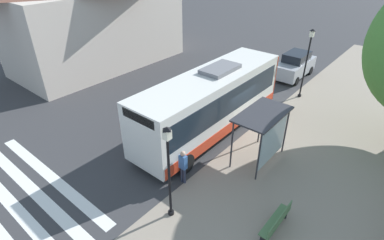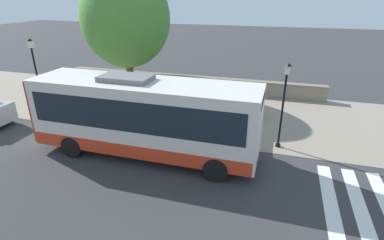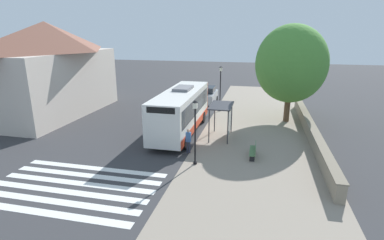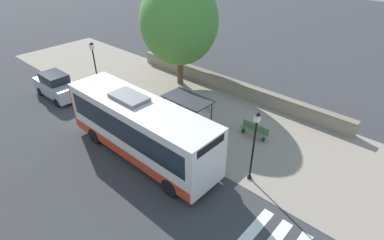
{
  "view_description": "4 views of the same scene",
  "coord_description": "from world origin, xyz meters",
  "px_view_note": "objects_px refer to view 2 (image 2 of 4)",
  "views": [
    {
      "loc": [
        -6.73,
        12.88,
        9.35
      ],
      "look_at": [
        1.61,
        2.85,
        1.55
      ],
      "focal_mm": 28.0,
      "sensor_mm": 36.0,
      "label": 1
    },
    {
      "loc": [
        12.83,
        6.74,
        6.9
      ],
      "look_at": [
        1.13,
        3.22,
        1.72
      ],
      "focal_mm": 28.0,
      "sensor_mm": 36.0,
      "label": 2
    },
    {
      "loc": [
        -4.46,
        23.89,
        8.0
      ],
      "look_at": [
        0.6,
        1.91,
        1.34
      ],
      "focal_mm": 28.0,
      "sensor_mm": 36.0,
      "label": 3
    },
    {
      "loc": [
        10.19,
        12.74,
        11.17
      ],
      "look_at": [
        -0.63,
        3.01,
        2.09
      ],
      "focal_mm": 28.0,
      "sensor_mm": 36.0,
      "label": 4
    }
  ],
  "objects_px": {
    "street_lamp_near": "(284,99)",
    "shade_tree": "(126,19)",
    "bus": "(144,116)",
    "street_lamp_far": "(37,73)",
    "pedestrian": "(242,131)",
    "bus_shelter": "(181,89)",
    "bench": "(247,109)"
  },
  "relations": [
    {
      "from": "pedestrian",
      "to": "bus_shelter",
      "type": "bearing_deg",
      "value": -117.65
    },
    {
      "from": "pedestrian",
      "to": "shade_tree",
      "type": "xyz_separation_m",
      "value": [
        -7.07,
        -9.41,
        4.27
      ]
    },
    {
      "from": "bus_shelter",
      "to": "bus",
      "type": "bearing_deg",
      "value": -8.9
    },
    {
      "from": "street_lamp_far",
      "to": "pedestrian",
      "type": "bearing_deg",
      "value": 87.38
    },
    {
      "from": "bench",
      "to": "street_lamp_near",
      "type": "xyz_separation_m",
      "value": [
        3.53,
        1.94,
        1.97
      ]
    },
    {
      "from": "bus_shelter",
      "to": "bench",
      "type": "relative_size",
      "value": 1.61
    },
    {
      "from": "pedestrian",
      "to": "street_lamp_far",
      "type": "relative_size",
      "value": 0.37
    },
    {
      "from": "shade_tree",
      "to": "street_lamp_far",
      "type": "bearing_deg",
      "value": -19.57
    },
    {
      "from": "pedestrian",
      "to": "street_lamp_near",
      "type": "height_order",
      "value": "street_lamp_near"
    },
    {
      "from": "street_lamp_far",
      "to": "bus_shelter",
      "type": "bearing_deg",
      "value": 99.41
    },
    {
      "from": "bus",
      "to": "street_lamp_far",
      "type": "height_order",
      "value": "street_lamp_far"
    },
    {
      "from": "bus_shelter",
      "to": "shade_tree",
      "type": "bearing_deg",
      "value": -131.72
    },
    {
      "from": "street_lamp_near",
      "to": "street_lamp_far",
      "type": "relative_size",
      "value": 0.88
    },
    {
      "from": "bus",
      "to": "bus_shelter",
      "type": "relative_size",
      "value": 3.34
    },
    {
      "from": "bus",
      "to": "street_lamp_near",
      "type": "xyz_separation_m",
      "value": [
        -2.45,
        5.85,
        0.55
      ]
    },
    {
      "from": "bus_shelter",
      "to": "pedestrian",
      "type": "distance_m",
      "value": 4.23
    },
    {
      "from": "street_lamp_near",
      "to": "bench",
      "type": "bearing_deg",
      "value": -151.2
    },
    {
      "from": "pedestrian",
      "to": "shade_tree",
      "type": "relative_size",
      "value": 0.2
    },
    {
      "from": "bus",
      "to": "bench",
      "type": "height_order",
      "value": "bus"
    },
    {
      "from": "bus",
      "to": "street_lamp_near",
      "type": "bearing_deg",
      "value": 112.73
    },
    {
      "from": "bus",
      "to": "street_lamp_near",
      "type": "distance_m",
      "value": 6.37
    },
    {
      "from": "bus_shelter",
      "to": "pedestrian",
      "type": "bearing_deg",
      "value": 62.35
    },
    {
      "from": "street_lamp_near",
      "to": "pedestrian",
      "type": "bearing_deg",
      "value": -63.76
    },
    {
      "from": "bus_shelter",
      "to": "shade_tree",
      "type": "relative_size",
      "value": 0.35
    },
    {
      "from": "pedestrian",
      "to": "shade_tree",
      "type": "height_order",
      "value": "shade_tree"
    },
    {
      "from": "pedestrian",
      "to": "street_lamp_near",
      "type": "distance_m",
      "value": 2.38
    },
    {
      "from": "street_lamp_near",
      "to": "street_lamp_far",
      "type": "xyz_separation_m",
      "value": [
        0.3,
        -13.44,
        0.32
      ]
    },
    {
      "from": "bus_shelter",
      "to": "street_lamp_far",
      "type": "height_order",
      "value": "street_lamp_far"
    },
    {
      "from": "pedestrian",
      "to": "street_lamp_near",
      "type": "xyz_separation_m",
      "value": [
        -0.84,
        1.7,
        1.44
      ]
    },
    {
      "from": "bus",
      "to": "street_lamp_far",
      "type": "bearing_deg",
      "value": -105.82
    },
    {
      "from": "street_lamp_near",
      "to": "shade_tree",
      "type": "relative_size",
      "value": 0.47
    },
    {
      "from": "bus_shelter",
      "to": "bench",
      "type": "distance_m",
      "value": 4.51
    }
  ]
}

